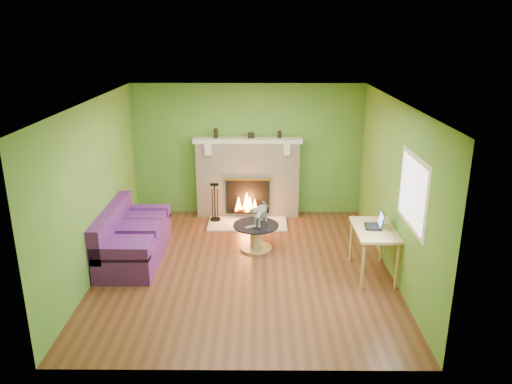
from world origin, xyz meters
TOP-DOWN VIEW (x-y plane):
  - floor at (0.00, 0.00)m, footprint 5.00×5.00m
  - ceiling at (0.00, 0.00)m, footprint 5.00×5.00m
  - wall_back at (0.00, 2.50)m, footprint 5.00×0.00m
  - wall_front at (0.00, -2.50)m, footprint 5.00×0.00m
  - wall_left at (-2.25, 0.00)m, footprint 0.00×5.00m
  - wall_right at (2.25, 0.00)m, footprint 0.00×5.00m
  - window_frame at (2.24, -0.90)m, footprint 0.00×1.20m
  - window_pane at (2.23, -0.90)m, footprint 0.00×1.06m
  - fireplace at (0.00, 2.32)m, footprint 2.10×0.46m
  - hearth at (0.00, 1.80)m, footprint 1.50×0.75m
  - mantel at (0.00, 2.30)m, footprint 2.10×0.28m
  - sofa at (-1.86, 0.33)m, footprint 0.88×1.90m
  - coffee_table at (0.17, 0.70)m, footprint 0.77×0.77m
  - desk at (1.95, -0.22)m, footprint 0.59×1.02m
  - cat at (0.25, 0.75)m, footprint 0.44×0.65m
  - remote_silver at (0.07, 0.58)m, footprint 0.17×0.13m
  - remote_black at (0.19, 0.52)m, footprint 0.16×0.05m
  - laptop at (1.93, -0.17)m, footprint 0.29×0.33m
  - fire_tools at (-0.63, 1.95)m, footprint 0.20×0.20m
  - mantel_vase_left at (-0.61, 2.33)m, footprint 0.08×0.08m
  - mantel_vase_right at (0.61, 2.33)m, footprint 0.07×0.07m
  - mantel_box at (0.07, 2.33)m, footprint 0.12×0.08m

SIDE VIEW (x-z plane):
  - floor at x=0.00m, z-range 0.00..0.00m
  - hearth at x=0.00m, z-range 0.00..0.03m
  - coffee_table at x=0.17m, z-range 0.03..0.47m
  - sofa at x=-1.86m, z-range -0.10..0.76m
  - fire_tools at x=-0.63m, z-range 0.03..0.79m
  - remote_black at x=0.19m, z-range 0.44..0.45m
  - remote_silver at x=0.07m, z-range 0.44..0.46m
  - cat at x=0.25m, z-range 0.44..0.82m
  - desk at x=1.95m, z-range 0.29..1.04m
  - fireplace at x=0.00m, z-range -0.02..1.56m
  - laptop at x=1.93m, z-range 0.76..0.99m
  - wall_back at x=0.00m, z-range -1.20..3.80m
  - wall_front at x=0.00m, z-range -1.20..3.80m
  - wall_left at x=-2.25m, z-range -1.20..3.80m
  - wall_right at x=2.25m, z-range -1.20..3.80m
  - mantel at x=0.00m, z-range 1.50..1.58m
  - window_frame at x=2.24m, z-range 0.95..2.15m
  - window_pane at x=2.23m, z-range 1.02..2.08m
  - mantel_box at x=0.07m, z-range 1.58..1.68m
  - mantel_vase_right at x=0.61m, z-range 1.58..1.72m
  - mantel_vase_left at x=-0.61m, z-range 1.58..1.76m
  - ceiling at x=0.00m, z-range 2.60..2.60m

